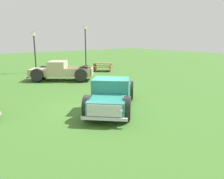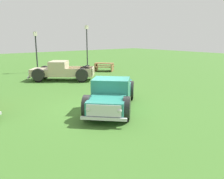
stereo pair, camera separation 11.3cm
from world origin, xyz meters
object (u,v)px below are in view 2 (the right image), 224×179
Objects in this scene: pickup_truck_behind_right at (58,71)px; lamp_post_near at (36,51)px; pickup_truck_foreground at (111,95)px; lamp_post_far at (87,46)px; picnic_table at (104,66)px.

lamp_post_near is at bearing 87.17° from pickup_truck_behind_right.
pickup_truck_foreground is at bearing -97.14° from lamp_post_near.
lamp_post_far is at bearing 61.83° from pickup_truck_foreground.
pickup_truck_behind_right is at bearing -139.27° from lamp_post_far.
picnic_table is at bearing -91.17° from lamp_post_far.
lamp_post_near is (0.24, 4.94, 1.28)m from pickup_truck_behind_right.
picnic_table is at bearing 17.49° from pickup_truck_behind_right.
picnic_table is (-0.06, -3.15, -1.85)m from lamp_post_far.
pickup_truck_behind_right is at bearing 80.38° from pickup_truck_foreground.
lamp_post_far reaches higher than pickup_truck_foreground.
pickup_truck_behind_right is 5.11m from lamp_post_near.
lamp_post_near reaches higher than picnic_table.
pickup_truck_foreground reaches higher than pickup_truck_behind_right.
lamp_post_near is at bearing 82.86° from pickup_truck_foreground.
lamp_post_far is 1.92× the size of picnic_table.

